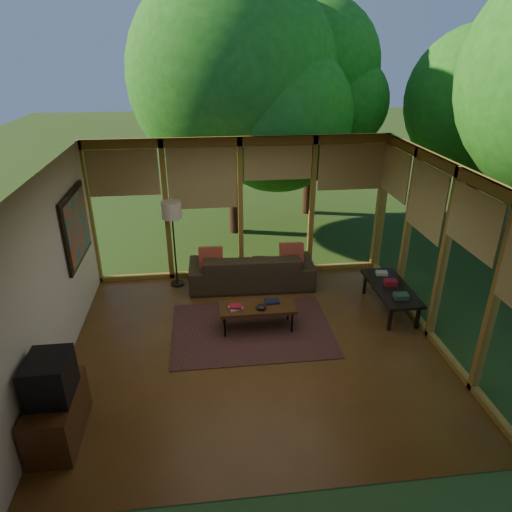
{
  "coord_description": "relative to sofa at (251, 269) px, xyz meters",
  "views": [
    {
      "loc": [
        -0.67,
        -5.65,
        4.16
      ],
      "look_at": [
        0.08,
        0.7,
        1.2
      ],
      "focal_mm": 32.0,
      "sensor_mm": 36.0,
      "label": 1
    }
  ],
  "objects": [
    {
      "name": "floor",
      "position": [
        -0.15,
        -2.0,
        -0.34
      ],
      "size": [
        5.5,
        5.5,
        0.0
      ],
      "primitive_type": "plane",
      "color": "brown",
      "rests_on": "ground"
    },
    {
      "name": "ceiling",
      "position": [
        -0.15,
        -2.0,
        2.36
      ],
      "size": [
        5.5,
        5.5,
        0.0
      ],
      "primitive_type": "plane",
      "rotation": [
        3.14,
        0.0,
        0.0
      ],
      "color": "silver",
      "rests_on": "ground"
    },
    {
      "name": "wall_left",
      "position": [
        -2.9,
        -2.0,
        1.01
      ],
      "size": [
        0.04,
        5.0,
        2.7
      ],
      "primitive_type": "cube",
      "color": "beige",
      "rests_on": "ground"
    },
    {
      "name": "wall_front",
      "position": [
        -0.15,
        -4.5,
        1.01
      ],
      "size": [
        5.5,
        0.04,
        2.7
      ],
      "primitive_type": "cube",
      "color": "beige",
      "rests_on": "ground"
    },
    {
      "name": "window_wall_back",
      "position": [
        -0.15,
        0.5,
        1.01
      ],
      "size": [
        5.5,
        0.12,
        2.7
      ],
      "primitive_type": "cube",
      "color": "olive",
      "rests_on": "ground"
    },
    {
      "name": "window_wall_right",
      "position": [
        2.6,
        -2.0,
        1.01
      ],
      "size": [
        0.12,
        5.0,
        2.7
      ],
      "primitive_type": "cube",
      "color": "olive",
      "rests_on": "ground"
    },
    {
      "name": "exterior_lawn",
      "position": [
        7.85,
        6.0,
        -0.35
      ],
      "size": [
        40.0,
        40.0,
        0.0
      ],
      "primitive_type": "plane",
      "color": "#2D4B1C",
      "rests_on": "ground"
    },
    {
      "name": "tree_nw",
      "position": [
        -0.09,
        2.85,
        3.21
      ],
      "size": [
        4.5,
        4.5,
        5.8
      ],
      "color": "#331B12",
      "rests_on": "ground"
    },
    {
      "name": "tree_ne",
      "position": [
        1.97,
        4.04,
        3.36
      ],
      "size": [
        3.18,
        3.18,
        5.3
      ],
      "color": "#331B12",
      "rests_on": "ground"
    },
    {
      "name": "tree_far",
      "position": [
        5.61,
        2.71,
        2.65
      ],
      "size": [
        3.39,
        3.39,
        4.69
      ],
      "color": "#331B12",
      "rests_on": "ground"
    },
    {
      "name": "rug",
      "position": [
        -0.16,
        -1.53,
        -0.33
      ],
      "size": [
        2.54,
        1.8,
        0.01
      ],
      "primitive_type": "cube",
      "color": "brown",
      "rests_on": "floor"
    },
    {
      "name": "sofa",
      "position": [
        0.0,
        0.0,
        0.0
      ],
      "size": [
        2.34,
        0.97,
        0.68
      ],
      "primitive_type": "imported",
      "rotation": [
        0.0,
        0.0,
        3.11
      ],
      "color": "#382D1C",
      "rests_on": "floor"
    },
    {
      "name": "pillow_left",
      "position": [
        -0.75,
        -0.05,
        0.26
      ],
      "size": [
        0.44,
        0.23,
        0.46
      ],
      "primitive_type": "cube",
      "rotation": [
        -0.21,
        0.0,
        0.0
      ],
      "color": "maroon",
      "rests_on": "sofa"
    },
    {
      "name": "pillow_right",
      "position": [
        0.75,
        -0.05,
        0.26
      ],
      "size": [
        0.44,
        0.23,
        0.46
      ],
      "primitive_type": "cube",
      "rotation": [
        -0.21,
        0.0,
        0.0
      ],
      "color": "maroon",
      "rests_on": "sofa"
    },
    {
      "name": "ct_book_lower",
      "position": [
        -0.42,
        -1.54,
        0.1
      ],
      "size": [
        0.24,
        0.2,
        0.03
      ],
      "primitive_type": "cube",
      "rotation": [
        0.0,
        0.0,
        0.26
      ],
      "color": "beige",
      "rests_on": "coffee_table"
    },
    {
      "name": "ct_book_upper",
      "position": [
        -0.42,
        -1.54,
        0.13
      ],
      "size": [
        0.2,
        0.16,
        0.03
      ],
      "primitive_type": "cube",
      "rotation": [
        0.0,
        0.0,
        -0.07
      ],
      "color": "maroon",
      "rests_on": "coffee_table"
    },
    {
      "name": "ct_book_side",
      "position": [
        0.18,
        -1.41,
        0.1
      ],
      "size": [
        0.23,
        0.17,
        0.03
      ],
      "primitive_type": "cube",
      "rotation": [
        0.0,
        0.0,
        0.04
      ],
      "color": "black",
      "rests_on": "coffee_table"
    },
    {
      "name": "ct_bowl",
      "position": [
        -0.02,
        -1.59,
        0.12
      ],
      "size": [
        0.16,
        0.16,
        0.07
      ],
      "primitive_type": "ellipsoid",
      "color": "black",
      "rests_on": "coffee_table"
    },
    {
      "name": "media_cabinet",
      "position": [
        -2.62,
        -3.43,
        -0.04
      ],
      "size": [
        0.5,
        1.0,
        0.6
      ],
      "primitive_type": "cube",
      "color": "#4A2A14",
      "rests_on": "floor"
    },
    {
      "name": "television",
      "position": [
        -2.6,
        -3.43,
        0.51
      ],
      "size": [
        0.45,
        0.55,
        0.5
      ],
      "primitive_type": "cube",
      "color": "black",
      "rests_on": "media_cabinet"
    },
    {
      "name": "console_book_a",
      "position": [
        2.25,
        -1.59,
        0.16
      ],
      "size": [
        0.23,
        0.18,
        0.08
      ],
      "primitive_type": "cube",
      "rotation": [
        0.0,
        0.0,
        -0.07
      ],
      "color": "#2F5240",
      "rests_on": "side_console"
    },
    {
      "name": "console_book_b",
      "position": [
        2.25,
        -1.14,
        0.16
      ],
      "size": [
        0.23,
        0.18,
        0.09
      ],
      "primitive_type": "cube",
      "rotation": [
        0.0,
        0.0,
        -0.13
      ],
      "color": "maroon",
      "rests_on": "side_console"
    },
    {
      "name": "console_book_c",
      "position": [
        2.25,
        -0.74,
        0.14
      ],
      "size": [
        0.22,
        0.18,
        0.05
      ],
      "primitive_type": "cube",
      "rotation": [
        0.0,
        0.0,
        -0.18
      ],
      "color": "beige",
      "rests_on": "side_console"
    },
    {
      "name": "floor_lamp",
      "position": [
        -1.41,
        0.18,
        1.07
      ],
      "size": [
        0.36,
        0.36,
        1.65
      ],
      "color": "black",
      "rests_on": "floor"
    },
    {
      "name": "coffee_table",
      "position": [
        -0.07,
        -1.49,
        0.05
      ],
      "size": [
        1.2,
        0.5,
        0.43
      ],
      "color": "#4A2A14",
      "rests_on": "floor"
    },
    {
      "name": "side_console",
      "position": [
        2.25,
        -1.19,
        0.07
      ],
      "size": [
        0.6,
        1.4,
        0.46
      ],
      "color": "black",
      "rests_on": "floor"
    },
    {
      "name": "wall_painting",
      "position": [
        -2.86,
        -0.6,
        1.21
      ],
      "size": [
        0.06,
        1.35,
        1.15
      ],
      "color": "black",
      "rests_on": "wall_left"
    }
  ]
}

